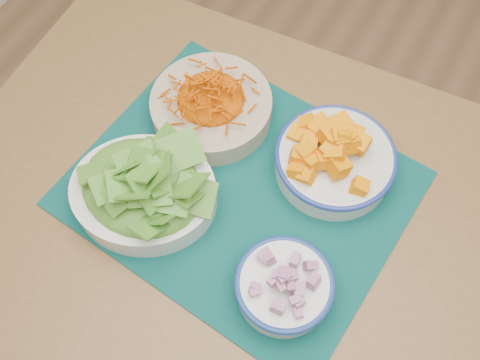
% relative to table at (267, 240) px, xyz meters
% --- Properties ---
extents(table, '(1.26, 0.89, 0.75)m').
position_rel_table_xyz_m(table, '(0.00, 0.00, 0.00)').
color(table, brown).
rests_on(table, ground).
extents(placemat, '(0.59, 0.49, 0.00)m').
position_rel_table_xyz_m(placemat, '(-0.07, 0.03, 0.10)').
color(placemat, '#032E2C').
rests_on(placemat, table).
extents(carrot_bowl, '(0.27, 0.27, 0.09)m').
position_rel_table_xyz_m(carrot_bowl, '(-0.20, 0.13, 0.14)').
color(carrot_bowl, '#BCA88C').
rests_on(carrot_bowl, placemat).
extents(squash_bowl, '(0.23, 0.23, 0.10)m').
position_rel_table_xyz_m(squash_bowl, '(0.05, 0.14, 0.15)').
color(squash_bowl, silver).
rests_on(squash_bowl, placemat).
extents(lettuce_bowl, '(0.31, 0.29, 0.11)m').
position_rel_table_xyz_m(lettuce_bowl, '(-0.20, -0.08, 0.16)').
color(lettuce_bowl, white).
rests_on(lettuce_bowl, placemat).
extents(onion_bowl, '(0.20, 0.20, 0.08)m').
position_rel_table_xyz_m(onion_bowl, '(0.08, -0.10, 0.14)').
color(onion_bowl, silver).
rests_on(onion_bowl, placemat).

